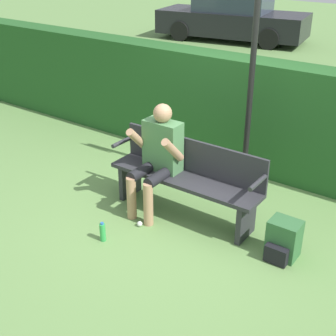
{
  "coord_description": "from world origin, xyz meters",
  "views": [
    {
      "loc": [
        2.58,
        -3.91,
        2.94
      ],
      "look_at": [
        -0.15,
        -0.1,
        0.6
      ],
      "focal_mm": 50.0,
      "sensor_mm": 36.0,
      "label": 1
    }
  ],
  "objects": [
    {
      "name": "backpack",
      "position": [
        1.26,
        -0.08,
        0.19
      ],
      "size": [
        0.31,
        0.33,
        0.41
      ],
      "color": "#336638",
      "rests_on": "ground"
    },
    {
      "name": "parked_car",
      "position": [
        -4.47,
        9.32,
        0.66
      ],
      "size": [
        4.71,
        2.33,
        1.39
      ],
      "rotation": [
        0.0,
        0.0,
        0.16
      ],
      "color": "black",
      "rests_on": "ground"
    },
    {
      "name": "park_bench",
      "position": [
        0.0,
        0.06,
        0.48
      ],
      "size": [
        1.84,
        0.4,
        0.88
      ],
      "color": "#2D2D33",
      "rests_on": "ground"
    },
    {
      "name": "signpost",
      "position": [
        0.26,
        0.98,
        1.62
      ],
      "size": [
        0.35,
        0.09,
        2.87
      ],
      "color": "black",
      "rests_on": "ground"
    },
    {
      "name": "litter_crumple",
      "position": [
        -0.26,
        -0.5,
        0.03
      ],
      "size": [
        0.06,
        0.06,
        0.06
      ],
      "color": "silver",
      "rests_on": "ground"
    },
    {
      "name": "ground_plane",
      "position": [
        0.0,
        0.0,
        0.0
      ],
      "size": [
        40.0,
        40.0,
        0.0
      ],
      "primitive_type": "plane",
      "color": "#668E4C"
    },
    {
      "name": "water_bottle",
      "position": [
        -0.41,
        -0.94,
        0.11
      ],
      "size": [
        0.06,
        0.06,
        0.22
      ],
      "color": "green",
      "rests_on": "ground"
    },
    {
      "name": "person_seated",
      "position": [
        -0.32,
        -0.06,
        0.72
      ],
      "size": [
        0.57,
        0.61,
        1.28
      ],
      "color": "#4C7F4C",
      "rests_on": "ground"
    },
    {
      "name": "hedge_back",
      "position": [
        0.0,
        1.61,
        0.76
      ],
      "size": [
        12.0,
        0.46,
        1.52
      ],
      "color": "#235623",
      "rests_on": "ground"
    }
  ]
}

